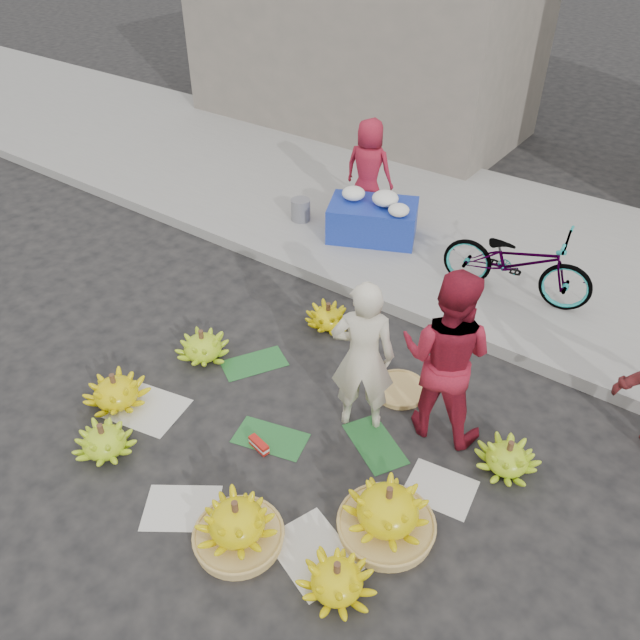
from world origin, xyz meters
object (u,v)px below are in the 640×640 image
Objects in this scene: banana_bunch_4 at (387,512)px; vendor_cream at (363,357)px; flower_table at (373,218)px; bicycle at (517,262)px; banana_bunch_0 at (116,391)px.

banana_bunch_4 is 0.52× the size of vendor_cream.
flower_table is (-1.66, 2.85, -0.37)m from vendor_cream.
bicycle reaches higher than flower_table.
banana_bunch_0 is 4.05m from flower_table.
bicycle is at bearing -30.43° from flower_table.
flower_table reaches higher than banana_bunch_0.
banana_bunch_4 is at bearing 6.27° from banana_bunch_0.
vendor_cream is at bearing -84.05° from flower_table.
banana_bunch_0 is 4.51m from bicycle.
bicycle is at bearing 58.07° from banana_bunch_0.
bicycle is (2.37, 3.81, 0.41)m from banana_bunch_0.
banana_bunch_4 is at bearing -80.67° from flower_table.
bicycle reaches higher than banana_bunch_0.
bicycle is (0.38, 2.63, -0.20)m from vendor_cream.
vendor_cream is at bearing 164.46° from bicycle.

